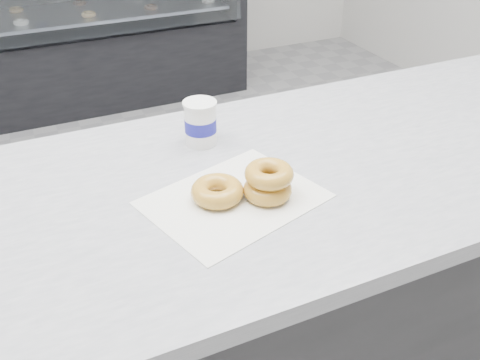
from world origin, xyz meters
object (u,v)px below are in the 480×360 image
object	(u,v)px
donut_stack	(268,182)
counter	(216,331)
coffee_cup	(200,122)
donut_single	(217,191)
display_case	(55,29)

from	to	relation	value
donut_stack	counter	bearing A→B (deg)	136.95
coffee_cup	donut_stack	bearing A→B (deg)	-77.83
donut_stack	donut_single	bearing A→B (deg)	160.86
donut_single	coffee_cup	xyz separation A→B (m)	(0.06, 0.24, 0.03)
donut_single	counter	bearing A→B (deg)	83.46
display_case	donut_single	size ratio (longest dim) A/B	22.06
donut_single	donut_stack	world-z (taller)	donut_stack
donut_single	display_case	bearing A→B (deg)	89.88
counter	display_case	world-z (taller)	display_case
donut_stack	coffee_cup	bearing A→B (deg)	98.51
counter	donut_single	bearing A→B (deg)	-96.54
donut_stack	coffee_cup	world-z (taller)	coffee_cup
counter	display_case	bearing A→B (deg)	90.00
display_case	donut_single	distance (m)	2.81
counter	coffee_cup	size ratio (longest dim) A/B	28.18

